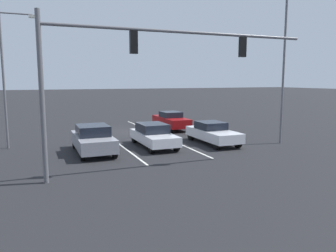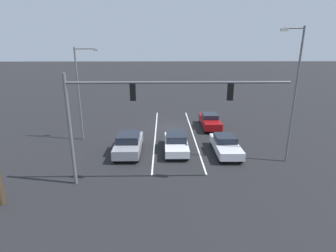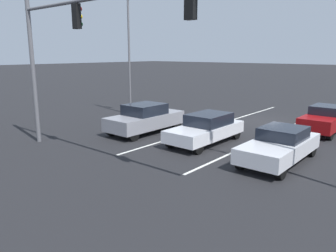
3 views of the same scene
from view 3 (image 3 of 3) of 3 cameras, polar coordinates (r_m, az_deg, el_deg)
The scene contains 9 objects.
ground_plane at distance 21.97m, azimuth 16.32°, elevation 0.73°, with size 240.00×240.00×0.00m, color black.
lane_stripe_left_divider at distance 19.10m, azimuth 18.32°, elevation -1.12°, with size 0.12×16.85×0.01m, color silver.
lane_stripe_center_divider at distance 20.68m, azimuth 8.95°, elevation 0.38°, with size 0.12×16.85×0.01m, color silver.
car_silver_leftlane_front at distance 13.88m, azimuth 18.91°, elevation -3.14°, with size 1.80×4.54×1.40m.
car_white_midlane_front at distance 16.08m, azimuth 6.66°, elevation -0.37°, with size 1.80×4.51×1.43m.
car_gray_rightlane_front at distance 18.12m, azimuth -3.99°, elevation 1.36°, with size 1.93×4.57×1.60m.
car_maroon_leftlane_second at distance 20.25m, azimuth 25.78°, elevation 1.17°, with size 1.70×4.65×1.48m.
traffic_signal_gantry at distance 13.72m, azimuth -15.04°, elevation 15.07°, with size 12.72×0.37×6.81m.
street_lamp_right_shoulder at distance 23.15m, azimuth -6.42°, elevation 13.44°, with size 2.08×0.24×8.13m.
Camera 3 is at (-8.60, 19.76, 4.31)m, focal length 35.00 mm.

